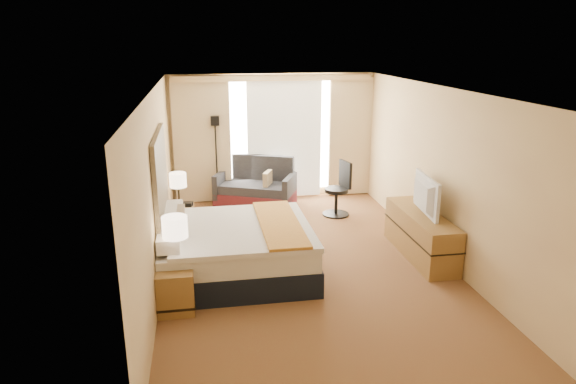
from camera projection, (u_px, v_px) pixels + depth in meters
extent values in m
cube|color=#5E251B|center=(305.00, 264.00, 7.77)|extent=(4.20, 7.00, 0.02)
cube|color=white|center=(307.00, 90.00, 7.02)|extent=(4.20, 7.00, 0.02)
cube|color=beige|center=(272.00, 137.00, 10.70)|extent=(4.20, 0.02, 2.60)
cube|color=beige|center=(395.00, 296.00, 4.09)|extent=(4.20, 0.02, 2.60)
cube|color=beige|center=(157.00, 188.00, 7.05)|extent=(0.02, 7.00, 2.60)
cube|color=beige|center=(442.00, 175.00, 7.74)|extent=(0.02, 7.00, 2.60)
cube|color=black|center=(161.00, 185.00, 7.26)|extent=(0.06, 1.85, 1.50)
cube|color=olive|center=(176.00, 289.00, 6.40)|extent=(0.45, 0.52, 0.55)
cube|color=olive|center=(181.00, 222.00, 8.76)|extent=(0.45, 0.52, 0.55)
cube|color=olive|center=(421.00, 235.00, 7.97)|extent=(0.50, 1.80, 0.70)
cube|color=silver|center=(284.00, 136.00, 10.71)|extent=(2.30, 0.02, 2.30)
cube|color=beige|center=(202.00, 142.00, 10.36)|extent=(1.15, 0.09, 2.50)
cube|color=beige|center=(350.00, 137.00, 10.87)|extent=(0.90, 0.09, 2.50)
cube|color=silver|center=(284.00, 139.00, 10.68)|extent=(1.55, 0.04, 2.50)
cube|color=beige|center=(273.00, 78.00, 10.20)|extent=(4.00, 0.16, 0.12)
cube|color=black|center=(236.00, 262.00, 7.40)|extent=(2.13, 1.93, 0.36)
cube|color=silver|center=(236.00, 241.00, 7.31)|extent=(2.08, 1.88, 0.30)
cube|color=silver|center=(241.00, 229.00, 7.27)|extent=(1.95, 1.95, 0.07)
cube|color=gold|center=(279.00, 223.00, 7.34)|extent=(0.56, 1.95, 0.04)
cube|color=silver|center=(169.00, 237.00, 6.63)|extent=(0.28, 0.79, 0.18)
cube|color=silver|center=(173.00, 214.00, 7.52)|extent=(0.28, 0.79, 0.18)
cube|color=beige|center=(181.00, 221.00, 7.09)|extent=(0.10, 0.43, 0.37)
cube|color=#54181E|center=(256.00, 198.00, 10.49)|extent=(1.76, 1.39, 0.28)
cube|color=#2E2F34|center=(255.00, 188.00, 10.38)|extent=(1.59, 1.20, 0.18)
cube|color=#2E2F34|center=(260.00, 169.00, 10.65)|extent=(1.38, 0.73, 0.61)
cube|color=#2E2F34|center=(222.00, 184.00, 10.59)|extent=(0.44, 0.81, 0.50)
cube|color=#2E2F34|center=(290.00, 188.00, 10.25)|extent=(0.44, 0.81, 0.50)
cube|color=beige|center=(268.00, 180.00, 10.26)|extent=(0.24, 0.39, 0.36)
cube|color=black|center=(218.00, 202.00, 10.69)|extent=(0.23, 0.23, 0.02)
cylinder|color=black|center=(217.00, 164.00, 10.46)|extent=(0.03, 0.03, 1.60)
cube|color=black|center=(215.00, 121.00, 10.20)|extent=(0.17, 0.17, 0.19)
cylinder|color=black|center=(336.00, 214.00, 9.92)|extent=(0.51, 0.51, 0.03)
cylinder|color=black|center=(336.00, 202.00, 9.85)|extent=(0.06, 0.06, 0.46)
cylinder|color=black|center=(336.00, 190.00, 9.78)|extent=(0.45, 0.45, 0.07)
cube|color=black|center=(345.00, 174.00, 9.76)|extent=(0.15, 0.41, 0.51)
cube|color=black|center=(177.00, 265.00, 6.38)|extent=(0.11, 0.11, 0.04)
cylinder|color=black|center=(176.00, 249.00, 6.32)|extent=(0.03, 0.03, 0.39)
cylinder|color=beige|center=(175.00, 227.00, 6.24)|extent=(0.31, 0.31, 0.27)
cube|color=black|center=(180.00, 206.00, 8.65)|extent=(0.10, 0.10, 0.04)
cylinder|color=black|center=(179.00, 195.00, 8.59)|extent=(0.03, 0.03, 0.35)
cylinder|color=beige|center=(178.00, 180.00, 8.52)|extent=(0.28, 0.28, 0.24)
cube|color=#9ACBEE|center=(173.00, 263.00, 6.38)|extent=(0.12, 0.12, 0.10)
cube|color=black|center=(187.00, 204.00, 8.68)|extent=(0.20, 0.17, 0.07)
imported|color=black|center=(420.00, 195.00, 7.80)|extent=(0.23, 1.02, 0.58)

